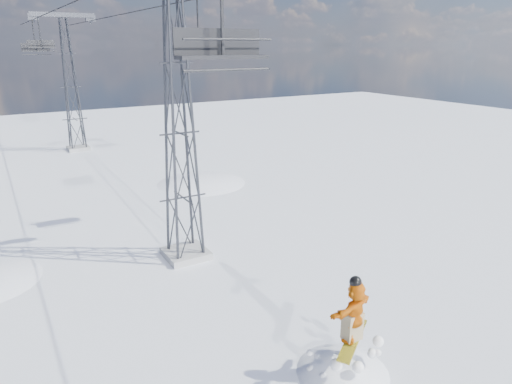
% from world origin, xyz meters
% --- Properties ---
extents(ground, '(120.00, 120.00, 0.00)m').
position_xyz_m(ground, '(0.00, 0.00, 0.00)').
color(ground, white).
rests_on(ground, ground).
extents(snow_terrain, '(39.00, 37.00, 22.00)m').
position_xyz_m(snow_terrain, '(-4.77, 21.24, -9.59)').
color(snow_terrain, white).
rests_on(snow_terrain, ground).
extents(lift_tower_near, '(5.20, 1.80, 11.43)m').
position_xyz_m(lift_tower_near, '(0.80, 8.00, 5.47)').
color(lift_tower_near, '#999999').
rests_on(lift_tower_near, ground).
extents(lift_tower_far, '(5.20, 1.80, 11.43)m').
position_xyz_m(lift_tower_far, '(0.80, 33.00, 5.47)').
color(lift_tower_far, '#999999').
rests_on(lift_tower_far, ground).
extents(haul_cables, '(4.46, 51.00, 0.06)m').
position_xyz_m(haul_cables, '(0.80, 19.50, 10.85)').
color(haul_cables, black).
rests_on(haul_cables, ground).
extents(lift_chair_near, '(1.99, 0.57, 2.47)m').
position_xyz_m(lift_chair_near, '(-1.40, -0.36, 8.87)').
color(lift_chair_near, black).
rests_on(lift_chair_near, ground).
extents(lift_chair_mid, '(2.05, 0.59, 2.54)m').
position_xyz_m(lift_chair_mid, '(3.00, 10.86, 8.82)').
color(lift_chair_mid, black).
rests_on(lift_chair_mid, ground).
extents(lift_chair_far, '(1.95, 0.56, 2.42)m').
position_xyz_m(lift_chair_far, '(-1.40, 30.24, 8.92)').
color(lift_chair_far, black).
rests_on(lift_chair_far, ground).
extents(lift_chair_extra, '(2.20, 0.63, 2.73)m').
position_xyz_m(lift_chair_extra, '(-1.40, 34.28, 8.66)').
color(lift_chair_extra, black).
rests_on(lift_chair_extra, ground).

